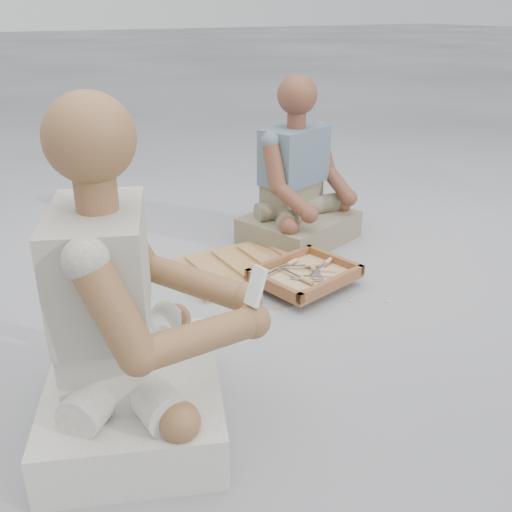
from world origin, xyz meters
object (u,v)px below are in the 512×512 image
carved_panel (247,265)px  tool_tray (305,275)px  craftsman (126,326)px  companion (298,189)px

carved_panel → tool_tray: tool_tray is taller
craftsman → companion: (1.27, 1.04, -0.05)m
carved_panel → tool_tray: bearing=-64.4°
craftsman → tool_tray: bearing=138.2°
companion → carved_panel: bearing=7.4°
carved_panel → tool_tray: size_ratio=1.31×
carved_panel → tool_tray: (0.14, -0.30, 0.04)m
craftsman → carved_panel: bearing=154.6°
carved_panel → craftsman: size_ratio=0.66×
tool_tray → craftsman: craftsman is taller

